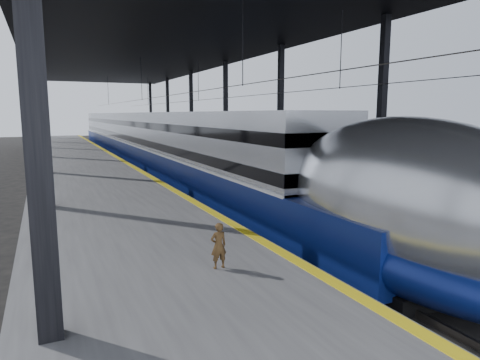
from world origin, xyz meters
TOP-DOWN VIEW (x-y plane):
  - ground at (0.00, 0.00)m, footprint 160.00×160.00m
  - platform at (-3.50, 20.00)m, footprint 6.00×80.00m
  - yellow_strip at (-0.70, 20.00)m, footprint 0.30×80.00m
  - rails at (4.50, 20.00)m, footprint 6.52×80.00m
  - canopy at (1.90, 20.00)m, footprint 18.00×75.00m
  - tgv_train at (2.00, 23.44)m, footprint 3.06×65.20m
  - second_train at (7.00, 32.27)m, footprint 3.12×56.05m
  - child at (-2.46, -3.36)m, footprint 0.38×0.26m

SIDE VIEW (x-z plane):
  - ground at x=0.00m, z-range 0.00..0.00m
  - rails at x=4.50m, z-range 0.00..0.16m
  - platform at x=-3.50m, z-range 0.00..1.00m
  - yellow_strip at x=-0.70m, z-range 1.00..1.01m
  - child at x=-2.46m, z-range 1.00..2.00m
  - tgv_train at x=2.00m, z-range -0.14..4.25m
  - second_train at x=7.00m, z-range 0.03..4.33m
  - canopy at x=1.90m, z-range 4.38..13.85m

